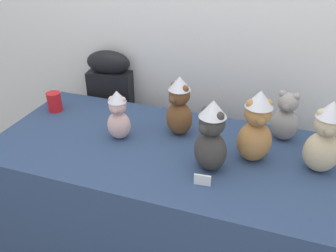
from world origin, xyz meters
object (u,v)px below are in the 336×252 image
(instrument_case, at_px, (113,121))
(teddy_bear_charcoal, at_px, (211,137))
(teddy_bear_blush, at_px, (118,116))
(teddy_bear_sand, at_px, (325,138))
(teddy_bear_chestnut, at_px, (179,107))
(teddy_bear_ash, at_px, (285,118))
(party_cup_red, at_px, (54,102))
(teddy_bear_caramel, at_px, (256,128))
(display_table, at_px, (168,205))

(instrument_case, xyz_separation_m, teddy_bear_charcoal, (0.80, -0.62, 0.40))
(teddy_bear_blush, distance_m, teddy_bear_sand, 0.94)
(teddy_bear_chestnut, bearing_deg, instrument_case, 171.12)
(instrument_case, height_order, teddy_bear_sand, teddy_bear_sand)
(teddy_bear_blush, height_order, teddy_bear_ash, same)
(teddy_bear_chestnut, distance_m, party_cup_red, 0.76)
(instrument_case, distance_m, teddy_bear_caramel, 1.16)
(instrument_case, xyz_separation_m, teddy_bear_blush, (0.32, -0.52, 0.36))
(teddy_bear_ash, distance_m, teddy_bear_chestnut, 0.52)
(display_table, bearing_deg, instrument_case, 137.81)
(teddy_bear_caramel, relative_size, teddy_bear_sand, 1.03)
(instrument_case, distance_m, teddy_bear_chestnut, 0.79)
(display_table, bearing_deg, teddy_bear_sand, 4.01)
(teddy_bear_chestnut, bearing_deg, teddy_bear_sand, 15.67)
(teddy_bear_blush, bearing_deg, teddy_bear_ash, 6.22)
(teddy_bear_caramel, distance_m, party_cup_red, 1.15)
(instrument_case, relative_size, teddy_bear_blush, 3.87)
(teddy_bear_caramel, bearing_deg, teddy_bear_sand, -21.46)
(display_table, bearing_deg, teddy_bear_charcoal, -23.44)
(teddy_bear_blush, xyz_separation_m, teddy_bear_ash, (0.77, 0.26, -0.01))
(instrument_case, xyz_separation_m, teddy_bear_chestnut, (0.58, -0.38, 0.39))
(teddy_bear_blush, height_order, party_cup_red, teddy_bear_blush)
(instrument_case, distance_m, teddy_bear_charcoal, 1.09)
(teddy_bear_charcoal, xyz_separation_m, teddy_bear_chestnut, (-0.22, 0.24, -0.01))
(teddy_bear_blush, distance_m, party_cup_red, 0.51)
(display_table, height_order, teddy_bear_caramel, teddy_bear_caramel)
(instrument_case, xyz_separation_m, teddy_bear_caramel, (0.97, -0.49, 0.40))
(teddy_bear_chestnut, distance_m, teddy_bear_caramel, 0.40)
(teddy_bear_caramel, bearing_deg, teddy_bear_chestnut, 140.18)
(instrument_case, bearing_deg, teddy_bear_caramel, -34.39)
(display_table, bearing_deg, teddy_bear_blush, 178.70)
(instrument_case, height_order, teddy_bear_blush, instrument_case)
(teddy_bear_sand, height_order, party_cup_red, teddy_bear_sand)
(teddy_bear_chestnut, relative_size, teddy_bear_sand, 0.94)
(display_table, bearing_deg, teddy_bear_ash, 27.23)
(teddy_bear_ash, relative_size, teddy_bear_charcoal, 0.78)
(teddy_bear_blush, xyz_separation_m, party_cup_red, (-0.48, 0.15, -0.07))
(teddy_bear_chestnut, relative_size, teddy_bear_caramel, 0.91)
(teddy_bear_charcoal, bearing_deg, instrument_case, 170.54)
(teddy_bear_ash, bearing_deg, teddy_bear_blush, -154.23)
(teddy_bear_ash, bearing_deg, party_cup_red, -167.81)
(instrument_case, relative_size, party_cup_red, 9.09)
(display_table, xyz_separation_m, teddy_bear_sand, (0.68, 0.05, 0.53))
(display_table, xyz_separation_m, teddy_bear_blush, (-0.26, 0.01, 0.49))
(teddy_bear_blush, relative_size, party_cup_red, 2.35)
(teddy_bear_sand, bearing_deg, teddy_bear_caramel, 178.28)
(party_cup_red, bearing_deg, instrument_case, 65.52)
(display_table, xyz_separation_m, instrument_case, (-0.58, 0.52, 0.14))
(party_cup_red, bearing_deg, teddy_bear_sand, -4.39)
(teddy_bear_blush, distance_m, teddy_bear_chestnut, 0.30)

